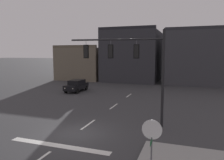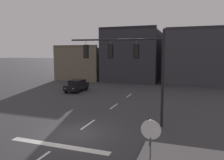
{
  "view_description": "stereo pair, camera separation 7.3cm",
  "coord_description": "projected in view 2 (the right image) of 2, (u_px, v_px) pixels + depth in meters",
  "views": [
    {
      "loc": [
        6.84,
        -12.38,
        5.29
      ],
      "look_at": [
        0.98,
        4.62,
        3.09
      ],
      "focal_mm": 35.07,
      "sensor_mm": 36.0,
      "label": 1
    },
    {
      "loc": [
        6.91,
        -12.36,
        5.29
      ],
      "look_at": [
        0.98,
        4.62,
        3.09
      ],
      "focal_mm": 35.07,
      "sensor_mm": 36.0,
      "label": 2
    }
  ],
  "objects": [
    {
      "name": "ground_plane",
      "position": [
        75.0,
        134.0,
        14.48
      ],
      "size": [
        400.0,
        400.0,
        0.0
      ],
      "primitive_type": "plane",
      "color": "#353538"
    },
    {
      "name": "stop_bar_paint",
      "position": [
        58.0,
        146.0,
        12.61
      ],
      "size": [
        6.4,
        0.5,
        0.01
      ],
      "primitive_type": "cube",
      "color": "silver",
      "rests_on": "ground"
    },
    {
      "name": "lane_centreline",
      "position": [
        88.0,
        124.0,
        16.36
      ],
      "size": [
        0.16,
        26.4,
        0.01
      ],
      "color": "silver",
      "rests_on": "ground"
    },
    {
      "name": "signal_mast_near_side",
      "position": [
        132.0,
        61.0,
        15.82
      ],
      "size": [
        6.91,
        0.93,
        7.03
      ],
      "color": "black",
      "rests_on": "ground"
    },
    {
      "name": "stop_sign",
      "position": [
        151.0,
        137.0,
        8.22
      ],
      "size": [
        0.76,
        0.64,
        2.83
      ],
      "color": "#56565B",
      "rests_on": "ground"
    },
    {
      "name": "car_lot_nearside",
      "position": [
        77.0,
        85.0,
        30.52
      ],
      "size": [
        2.03,
        4.51,
        1.61
      ],
      "color": "black",
      "rests_on": "ground"
    },
    {
      "name": "building_row",
      "position": [
        198.0,
        61.0,
        39.56
      ],
      "size": [
        58.74,
        13.87,
        9.89
      ],
      "color": "#665B4C",
      "rests_on": "ground"
    }
  ]
}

